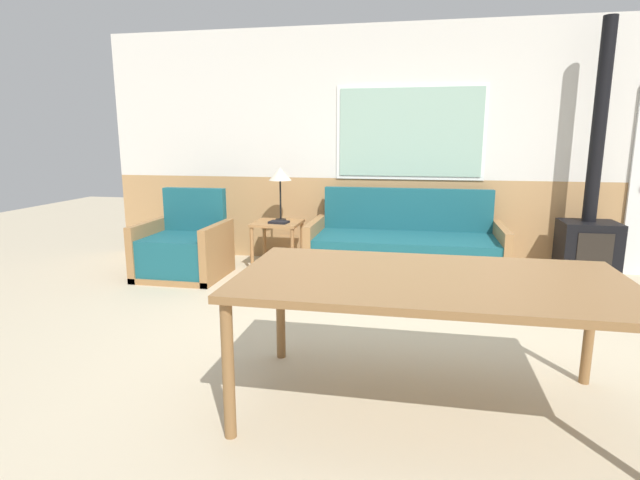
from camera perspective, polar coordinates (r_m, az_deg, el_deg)
ground_plane at (r=3.55m, az=7.89°, el=-12.77°), size 16.00×16.00×0.00m
wall_back at (r=5.87m, az=9.83°, el=10.44°), size 7.20×0.09×2.70m
couch at (r=5.42m, az=9.65°, el=-1.27°), size 2.03×0.90×0.91m
armchair at (r=5.51m, az=-15.28°, el=-1.22°), size 0.86×0.77×0.92m
side_table at (r=5.67m, az=-4.88°, el=1.19°), size 0.52×0.52×0.53m
table_lamp at (r=5.68m, az=-4.58°, el=7.33°), size 0.26×0.26×0.60m
book_stack at (r=5.56m, az=-4.72°, el=2.05°), size 0.22×0.18×0.02m
dining_table at (r=2.69m, az=12.47°, el=-5.34°), size 2.02×1.06×0.75m
wood_stove at (r=5.77m, az=28.46°, el=1.92°), size 0.55×0.46×2.60m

